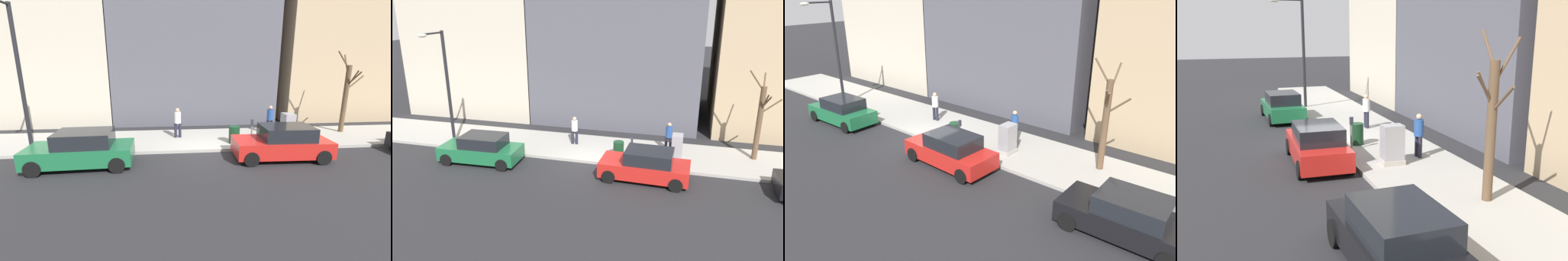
% 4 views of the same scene
% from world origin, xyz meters
% --- Properties ---
extents(ground_plane, '(120.00, 120.00, 0.00)m').
position_xyz_m(ground_plane, '(0.00, 0.00, 0.00)').
color(ground_plane, '#232326').
extents(sidewalk, '(4.00, 36.00, 0.15)m').
position_xyz_m(sidewalk, '(2.00, 0.00, 0.07)').
color(sidewalk, '#9E9B93').
rests_on(sidewalk, ground).
extents(parked_car_red, '(2.04, 4.25, 1.52)m').
position_xyz_m(parked_car_red, '(-1.12, -2.95, 0.74)').
color(parked_car_red, red).
rests_on(parked_car_red, ground).
extents(parked_car_green, '(2.06, 4.26, 1.52)m').
position_xyz_m(parked_car_green, '(-1.24, 5.68, 0.74)').
color(parked_car_green, '#196038').
rests_on(parked_car_green, ground).
extents(parking_meter, '(0.14, 0.10, 1.35)m').
position_xyz_m(parking_meter, '(0.45, -2.03, 0.98)').
color(parking_meter, slate).
rests_on(parking_meter, sidewalk).
extents(utility_box, '(0.83, 0.61, 1.43)m').
position_xyz_m(utility_box, '(1.30, -4.28, 0.85)').
color(utility_box, '#A8A399').
rests_on(utility_box, sidewalk).
extents(streetlamp, '(1.97, 0.32, 6.50)m').
position_xyz_m(streetlamp, '(0.28, 8.56, 4.02)').
color(streetlamp, black).
rests_on(streetlamp, sidewalk).
extents(bare_tree, '(1.44, 1.70, 4.72)m').
position_xyz_m(bare_tree, '(2.60, -8.29, 2.29)').
color(bare_tree, brown).
rests_on(bare_tree, sidewalk).
extents(trash_bin, '(0.56, 0.56, 0.90)m').
position_xyz_m(trash_bin, '(0.90, -1.25, 0.60)').
color(trash_bin, '#14381E').
rests_on(trash_bin, sidewalk).
extents(pedestrian_near_meter, '(0.36, 0.40, 1.66)m').
position_xyz_m(pedestrian_near_meter, '(2.56, -3.76, 1.09)').
color(pedestrian_near_meter, '#1E1E2D').
rests_on(pedestrian_near_meter, sidewalk).
extents(pedestrian_midblock, '(0.36, 0.40, 1.66)m').
position_xyz_m(pedestrian_midblock, '(2.27, 1.62, 1.09)').
color(pedestrian_midblock, '#1E1E2D').
rests_on(pedestrian_midblock, sidewalk).
extents(office_tower_right, '(9.82, 9.82, 16.19)m').
position_xyz_m(office_tower_right, '(10.41, 10.74, 8.10)').
color(office_tower_right, '#BCB29E').
rests_on(office_tower_right, ground).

